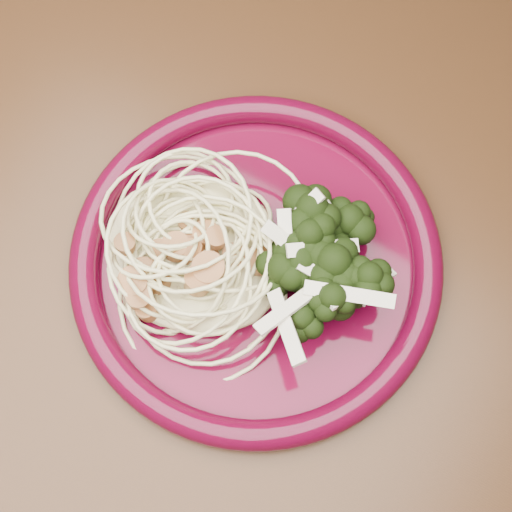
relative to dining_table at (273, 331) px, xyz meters
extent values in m
plane|color=#55341D|center=(0.00, 0.00, -0.65)|extent=(3.50, 3.50, 0.00)
cube|color=#472814|center=(0.00, 0.00, 0.08)|extent=(1.20, 0.80, 0.04)
cylinder|color=#472814|center=(-0.55, 0.35, -0.30)|extent=(0.06, 0.06, 0.71)
cylinder|color=#52051F|center=(-0.03, 0.02, 0.10)|extent=(0.38, 0.38, 0.01)
torus|color=#52051E|center=(-0.03, 0.02, 0.11)|extent=(0.39, 0.39, 0.02)
ellipsoid|color=#F2ECAE|center=(-0.07, 0.00, 0.12)|extent=(0.19, 0.18, 0.03)
ellipsoid|color=black|center=(0.02, 0.04, 0.13)|extent=(0.15, 0.18, 0.05)
camera|label=1|loc=(0.07, -0.14, 0.64)|focal=50.00mm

